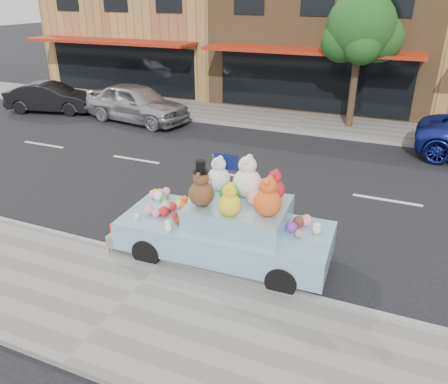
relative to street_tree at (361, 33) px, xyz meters
The scene contains 11 objects.
ground 7.79m from the street_tree, 107.20° to the right, with size 120.00×120.00×0.00m, color black.
near_sidewalk 13.70m from the street_tree, 98.83° to the right, with size 60.00×3.00×0.12m, color gray.
far_sidewalk 4.16m from the street_tree, behind, with size 60.00×3.00×0.12m, color gray.
near_kerb 12.28m from the street_tree, 99.96° to the right, with size 60.00×0.12×0.13m, color gray.
far_kerb 4.44m from the street_tree, 142.59° to the right, with size 60.00×0.12×0.13m, color gray.
storefront_left 13.19m from the street_tree, 155.73° to the left, with size 10.00×9.80×7.30m.
storefront_mid 5.79m from the street_tree, 110.50° to the left, with size 10.00×9.80×7.30m.
street_tree is the anchor object (origin of this frame).
car_silver 9.40m from the street_tree, 163.72° to the right, with size 1.90×4.73×1.61m, color #ACABB0.
car_dark 13.75m from the street_tree, 168.64° to the right, with size 1.42×4.07×1.34m, color black.
art_car 11.25m from the street_tree, 94.94° to the right, with size 4.56×1.95×2.27m.
Camera 1 is at (4.09, -11.48, 5.13)m, focal length 35.00 mm.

